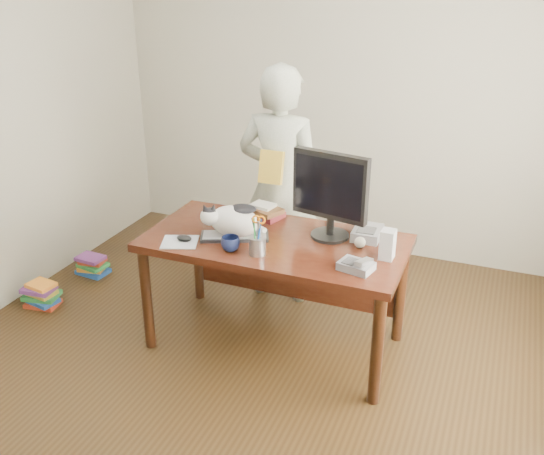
{
  "coord_description": "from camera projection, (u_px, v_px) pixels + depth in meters",
  "views": [
    {
      "loc": [
        1.24,
        -2.53,
        2.31
      ],
      "look_at": [
        0.0,
        0.55,
        0.85
      ],
      "focal_mm": 40.0,
      "sensor_mm": 36.0,
      "label": 1
    }
  ],
  "objects": [
    {
      "name": "room",
      "position": [
        230.0,
        176.0,
        2.96
      ],
      "size": [
        4.5,
        4.5,
        4.5
      ],
      "color": "black",
      "rests_on": "ground"
    },
    {
      "name": "desk",
      "position": [
        280.0,
        256.0,
        3.84
      ],
      "size": [
        1.6,
        0.8,
        0.75
      ],
      "color": "black",
      "rests_on": "ground"
    },
    {
      "name": "keyboard",
      "position": [
        235.0,
        236.0,
        3.73
      ],
      "size": [
        0.44,
        0.31,
        0.02
      ],
      "rotation": [
        0.0,
        0.0,
        0.41
      ],
      "color": "black",
      "rests_on": "desk"
    },
    {
      "name": "cat",
      "position": [
        232.0,
        220.0,
        3.68
      ],
      "size": [
        0.39,
        0.31,
        0.23
      ],
      "rotation": [
        0.0,
        0.0,
        0.41
      ],
      "color": "white",
      "rests_on": "keyboard"
    },
    {
      "name": "monitor",
      "position": [
        330.0,
        191.0,
        3.61
      ],
      "size": [
        0.48,
        0.28,
        0.55
      ],
      "rotation": [
        0.0,
        0.0,
        -0.2
      ],
      "color": "black",
      "rests_on": "desk"
    },
    {
      "name": "pen_cup",
      "position": [
        258.0,
        244.0,
        3.5
      ],
      "size": [
        0.11,
        0.1,
        0.25
      ],
      "rotation": [
        0.0,
        0.0,
        0.06
      ],
      "color": "#97979C",
      "rests_on": "desk"
    },
    {
      "name": "mousepad",
      "position": [
        180.0,
        242.0,
        3.67
      ],
      "size": [
        0.27,
        0.26,
        0.0
      ],
      "rotation": [
        0.0,
        0.0,
        0.37
      ],
      "color": "silver",
      "rests_on": "desk"
    },
    {
      "name": "mouse",
      "position": [
        184.0,
        238.0,
        3.68
      ],
      "size": [
        0.11,
        0.09,
        0.04
      ],
      "rotation": [
        0.0,
        0.0,
        0.37
      ],
      "color": "black",
      "rests_on": "mousepad"
    },
    {
      "name": "coffee_mug",
      "position": [
        230.0,
        244.0,
        3.55
      ],
      "size": [
        0.15,
        0.15,
        0.09
      ],
      "primitive_type": "imported",
      "rotation": [
        0.0,
        0.0,
        0.5
      ],
      "color": "black",
      "rests_on": "desk"
    },
    {
      "name": "phone",
      "position": [
        357.0,
        265.0,
        3.33
      ],
      "size": [
        0.21,
        0.17,
        0.08
      ],
      "rotation": [
        0.0,
        0.0,
        -0.23
      ],
      "color": "slate",
      "rests_on": "desk"
    },
    {
      "name": "speaker",
      "position": [
        388.0,
        244.0,
        3.44
      ],
      "size": [
        0.08,
        0.09,
        0.18
      ],
      "rotation": [
        0.0,
        0.0,
        -0.04
      ],
      "color": "#ACACAF",
      "rests_on": "desk"
    },
    {
      "name": "baseball",
      "position": [
        360.0,
        242.0,
        3.59
      ],
      "size": [
        0.07,
        0.07,
        0.07
      ],
      "rotation": [
        0.0,
        0.0,
        0.12
      ],
      "color": "silver",
      "rests_on": "desk"
    },
    {
      "name": "book_stack",
      "position": [
        264.0,
        212.0,
        4.02
      ],
      "size": [
        0.27,
        0.24,
        0.09
      ],
      "rotation": [
        0.0,
        0.0,
        -0.33
      ],
      "color": "#52151A",
      "rests_on": "desk"
    },
    {
      "name": "calculator",
      "position": [
        367.0,
        233.0,
        3.72
      ],
      "size": [
        0.17,
        0.23,
        0.07
      ],
      "rotation": [
        0.0,
        0.0,
        0.03
      ],
      "color": "slate",
      "rests_on": "desk"
    },
    {
      "name": "person",
      "position": [
        280.0,
        186.0,
        4.27
      ],
      "size": [
        0.63,
        0.41,
        1.72
      ],
      "primitive_type": "imported",
      "rotation": [
        0.0,
        0.0,
        3.14
      ],
      "color": "silver",
      "rests_on": "ground"
    },
    {
      "name": "held_book",
      "position": [
        271.0,
        167.0,
        4.05
      ],
      "size": [
        0.16,
        0.1,
        0.23
      ],
      "rotation": [
        0.0,
        0.0,
        -0.0
      ],
      "color": "gold",
      "rests_on": "person"
    },
    {
      "name": "book_pile_a",
      "position": [
        42.0,
        295.0,
        4.41
      ],
      "size": [
        0.27,
        0.22,
        0.18
      ],
      "color": "#A22D17",
      "rests_on": "ground"
    },
    {
      "name": "book_pile_b",
      "position": [
        92.0,
        265.0,
        4.87
      ],
      "size": [
        0.26,
        0.2,
        0.15
      ],
      "color": "#194899",
      "rests_on": "ground"
    }
  ]
}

